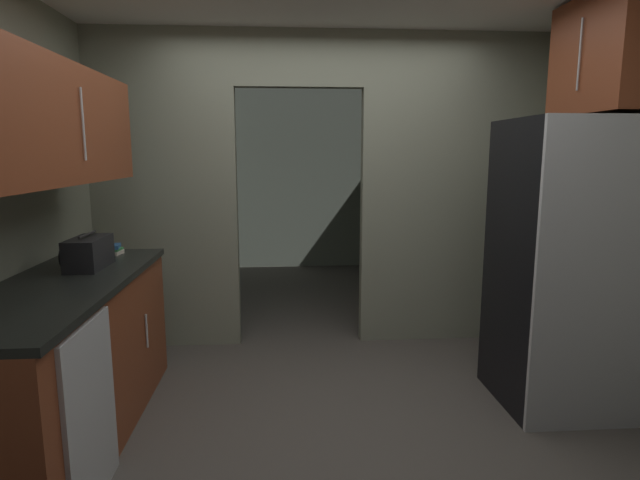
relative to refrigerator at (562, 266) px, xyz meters
The scene contains 10 objects.
ground 1.71m from the refrigerator, behind, with size 20.00×20.00×0.00m, color #47423D.
kitchen_partition 1.89m from the refrigerator, 138.28° to the left, with size 3.70×0.12×2.57m.
adjoining_room_shell 3.62m from the refrigerator, 113.40° to the left, with size 3.70×3.05×2.57m.
refrigerator is the anchor object (origin of this frame).
lower_cabinet_run 2.99m from the refrigerator, behind, with size 0.66×1.94×0.92m.
dishwasher 2.79m from the refrigerator, 163.12° to the right, with size 0.02×0.56×0.86m.
upper_cabinet_counterside 3.08m from the refrigerator, behind, with size 0.36×1.75×0.61m.
upper_cabinet_fridgeside 1.32m from the refrigerator, 22.39° to the left, with size 0.36×0.79×0.71m.
boombox 2.93m from the refrigerator, behind, with size 0.20×0.37×0.21m.
book_stack 2.98m from the refrigerator, 169.83° to the left, with size 0.15×0.17×0.07m.
Camera 1 is at (-0.32, -2.79, 1.60)m, focal length 28.76 mm.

